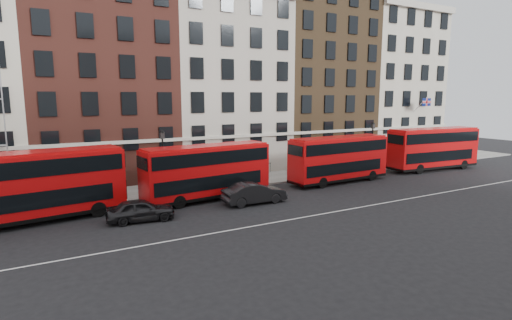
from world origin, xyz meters
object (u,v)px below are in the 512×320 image
car_front (254,193)px  bus_a (33,185)px  car_rear (141,210)px  traffic_light (421,145)px  bus_b (207,171)px  bus_c (339,158)px  bus_d (433,148)px

car_front → bus_a: bearing=80.6°
car_rear → traffic_light: size_ratio=1.34×
bus_a → bus_b: bus_a is taller
bus_c → traffic_light: bearing=8.5°
bus_b → bus_c: 13.53m
bus_b → car_front: bus_b is taller
car_front → traffic_light: size_ratio=1.53×
bus_b → bus_c: size_ratio=1.01×
car_front → traffic_light: 26.80m
bus_c → car_rear: 19.81m
bus_d → car_front: size_ratio=2.28×
bus_b → bus_d: bearing=-6.2°
bus_c → bus_d: bearing=-2.6°
bus_c → traffic_light: 15.64m
bus_a → bus_d: bearing=-7.2°
bus_d → car_front: bus_d is taller
bus_b → car_rear: (-5.97, -3.08, -1.61)m
car_front → traffic_light: traffic_light is taller
bus_c → car_rear: size_ratio=2.42×
car_rear → car_front: bearing=-81.6°
bus_d → traffic_light: size_ratio=3.48×
car_rear → car_front: size_ratio=0.88×
bus_b → bus_d: 27.16m
bus_b → bus_c: (13.53, 0.00, 0.00)m
bus_c → car_rear: bearing=-173.7°
bus_d → traffic_light: bearing=64.9°
bus_c → traffic_light: bus_c is taller
bus_b → car_front: size_ratio=2.14×
bus_a → traffic_light: (40.94, 3.03, -0.07)m
bus_a → bus_d: (39.23, 0.01, 0.01)m
car_front → bus_d: bearing=-82.0°
car_rear → bus_b: bearing=-56.0°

